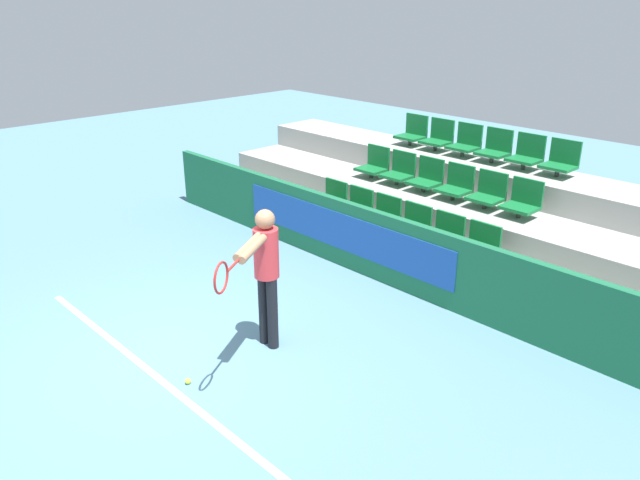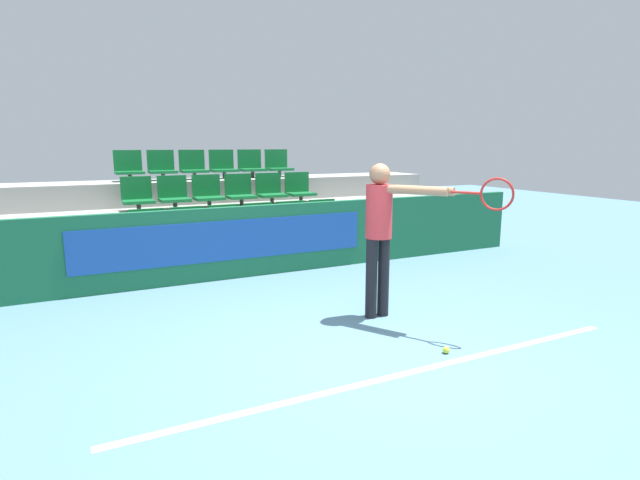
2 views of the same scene
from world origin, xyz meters
TOP-DOWN VIEW (x-y plane):
  - ground_plane at (0.00, 0.00)m, footprint 30.00×30.00m
  - court_baseline at (0.00, -0.35)m, footprint 4.94×0.08m
  - barrier_wall at (-0.01, 3.36)m, footprint 9.70×0.14m
  - bleacher_tier_front at (0.00, 3.98)m, footprint 9.30×1.08m
  - bleacher_tier_middle at (0.00, 5.06)m, footprint 9.30×1.08m
  - bleacher_tier_back at (0.00, 6.14)m, footprint 9.30×1.08m
  - stadium_chair_0 at (-1.47, 4.11)m, footprint 0.49×0.42m
  - stadium_chair_1 at (-0.88, 4.11)m, footprint 0.49×0.42m
  - stadium_chair_2 at (-0.29, 4.11)m, footprint 0.49×0.42m
  - stadium_chair_3 at (0.29, 4.11)m, footprint 0.49×0.42m
  - stadium_chair_4 at (0.88, 4.11)m, footprint 0.49×0.42m
  - stadium_chair_5 at (1.47, 4.11)m, footprint 0.49×0.42m
  - stadium_chair_6 at (-1.47, 5.19)m, footprint 0.49×0.42m
  - stadium_chair_7 at (-0.88, 5.19)m, footprint 0.49×0.42m
  - stadium_chair_8 at (-0.29, 5.19)m, footprint 0.49×0.42m
  - stadium_chair_9 at (0.29, 5.19)m, footprint 0.49×0.42m
  - stadium_chair_10 at (0.88, 5.19)m, footprint 0.49×0.42m
  - stadium_chair_11 at (1.47, 5.19)m, footprint 0.49×0.42m
  - stadium_chair_12 at (-1.47, 6.27)m, footprint 0.49×0.42m
  - stadium_chair_13 at (-0.88, 6.27)m, footprint 0.49×0.42m
  - stadium_chair_14 at (-0.29, 6.27)m, footprint 0.49×0.42m
  - stadium_chair_15 at (0.29, 6.27)m, footprint 0.49×0.42m
  - stadium_chair_16 at (0.88, 6.27)m, footprint 0.49×0.42m
  - stadium_chair_17 at (1.47, 6.27)m, footprint 0.49×0.42m
  - tennis_player at (0.61, 0.94)m, footprint 0.88×1.36m
  - tennis_ball at (0.59, -0.16)m, footprint 0.07×0.07m

SIDE VIEW (x-z plane):
  - ground_plane at x=0.00m, z-range 0.00..0.00m
  - court_baseline at x=0.00m, z-range 0.00..0.01m
  - tennis_ball at x=0.59m, z-range 0.00..0.07m
  - bleacher_tier_front at x=0.00m, z-range 0.00..0.42m
  - bleacher_tier_middle at x=0.00m, z-range 0.00..0.85m
  - barrier_wall at x=-0.01m, z-range 0.00..1.05m
  - bleacher_tier_back at x=0.00m, z-range 0.00..1.27m
  - stadium_chair_0 at x=-1.47m, z-range 0.38..0.95m
  - stadium_chair_1 at x=-0.88m, z-range 0.38..0.95m
  - stadium_chair_2 at x=-0.29m, z-range 0.38..0.95m
  - stadium_chair_3 at x=0.29m, z-range 0.38..0.95m
  - stadium_chair_4 at x=0.88m, z-range 0.38..0.95m
  - stadium_chair_5 at x=1.47m, z-range 0.38..0.95m
  - tennis_player at x=0.61m, z-range 0.20..1.94m
  - stadium_chair_6 at x=-1.47m, z-range 0.81..1.37m
  - stadium_chair_7 at x=-0.88m, z-range 0.81..1.37m
  - stadium_chair_8 at x=-0.29m, z-range 0.81..1.37m
  - stadium_chair_9 at x=0.29m, z-range 0.81..1.37m
  - stadium_chair_10 at x=0.88m, z-range 0.81..1.37m
  - stadium_chair_11 at x=1.47m, z-range 0.81..1.37m
  - stadium_chair_12 at x=-1.47m, z-range 1.23..1.79m
  - stadium_chair_13 at x=-0.88m, z-range 1.23..1.79m
  - stadium_chair_14 at x=-0.29m, z-range 1.23..1.79m
  - stadium_chair_15 at x=0.29m, z-range 1.23..1.79m
  - stadium_chair_16 at x=0.88m, z-range 1.23..1.79m
  - stadium_chair_17 at x=1.47m, z-range 1.23..1.79m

